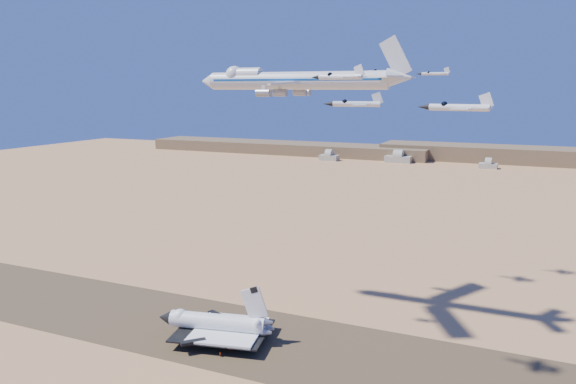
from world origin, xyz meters
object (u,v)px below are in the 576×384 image
at_px(crew_c, 220,354).
at_px(chase_jet_d, 382,72).
at_px(crew_b, 227,347).
at_px(carrier_747, 289,81).
at_px(chase_jet_e, 434,74).
at_px(chase_jet_a, 339,77).
at_px(chase_jet_b, 355,104).
at_px(chase_jet_c, 457,107).
at_px(shuttle, 217,324).
at_px(crew_a, 230,349).

xyz_separation_m(crew_c, chase_jet_d, (26.45, 89.02, 90.53)).
bearing_deg(chase_jet_d, crew_b, -104.05).
height_order(carrier_747, chase_jet_e, carrier_747).
distance_m(chase_jet_a, chase_jet_e, 102.92).
height_order(carrier_747, chase_jet_a, carrier_747).
bearing_deg(carrier_747, crew_b, -96.57).
height_order(chase_jet_b, chase_jet_c, chase_jet_c).
xyz_separation_m(shuttle, crew_a, (8.83, -6.13, -4.48)).
bearing_deg(shuttle, crew_c, -66.07).
distance_m(crew_a, crew_c, 4.79).
bearing_deg(chase_jet_a, crew_c, -162.92).
distance_m(crew_b, chase_jet_d, 126.14).
height_order(chase_jet_a, chase_jet_b, chase_jet_a).
height_order(shuttle, crew_c, shuttle).
height_order(shuttle, carrier_747, carrier_747).
relative_size(shuttle, chase_jet_b, 2.91).
xyz_separation_m(crew_a, chase_jet_d, (25.36, 84.36, 90.51)).
bearing_deg(crew_c, shuttle, -21.84).
bearing_deg(chase_jet_d, chase_jet_a, -79.10).
height_order(chase_jet_b, chase_jet_d, chase_jet_d).
relative_size(shuttle, chase_jet_a, 2.48).
bearing_deg(crew_c, chase_jet_d, -74.01).
bearing_deg(chase_jet_c, crew_b, 165.77).
bearing_deg(crew_b, chase_jet_b, -122.75).
bearing_deg(chase_jet_d, carrier_747, -113.69).
distance_m(crew_b, chase_jet_b, 96.01).
xyz_separation_m(shuttle, crew_c, (7.74, -10.80, -4.49)).
height_order(chase_jet_c, chase_jet_d, chase_jet_d).
xyz_separation_m(shuttle, chase_jet_b, (55.79, -26.35, 75.69)).
bearing_deg(chase_jet_c, crew_a, 165.80).
height_order(crew_a, crew_b, crew_b).
distance_m(crew_a, chase_jet_a, 93.94).
bearing_deg(crew_b, chase_jet_e, -33.30).
relative_size(chase_jet_c, chase_jet_e, 1.08).
height_order(shuttle, chase_jet_a, chase_jet_a).
relative_size(crew_a, chase_jet_b, 0.12).
xyz_separation_m(carrier_747, crew_c, (-3.89, -45.74, -86.56)).
bearing_deg(chase_jet_a, chase_jet_e, 94.45).
distance_m(shuttle, chase_jet_a, 93.84).
xyz_separation_m(crew_c, chase_jet_b, (48.05, -15.55, 80.18)).
height_order(chase_jet_c, chase_jet_e, chase_jet_e).
bearing_deg(shuttle, chase_jet_c, -35.00).
bearing_deg(crew_a, chase_jet_e, -16.73).
xyz_separation_m(chase_jet_a, chase_jet_e, (7.91, 102.57, 3.18)).
height_order(chase_jet_b, chase_jet_e, chase_jet_e).
xyz_separation_m(crew_a, chase_jet_b, (46.95, -20.21, 80.16)).
distance_m(crew_a, chase_jet_d, 126.30).
height_order(chase_jet_a, chase_jet_c, chase_jet_a).
bearing_deg(chase_jet_b, chase_jet_d, 91.69).
height_order(crew_a, chase_jet_e, chase_jet_e).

